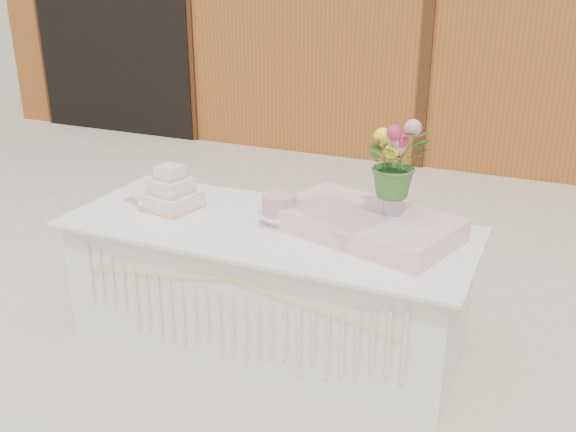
# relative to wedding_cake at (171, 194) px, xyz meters

# --- Properties ---
(ground) EXTENTS (80.00, 80.00, 0.00)m
(ground) POSITION_rel_wedding_cake_xyz_m (0.66, -0.02, -0.86)
(ground) COLOR beige
(ground) RESTS_ON ground
(barn) EXTENTS (12.60, 4.60, 3.30)m
(barn) POSITION_rel_wedding_cake_xyz_m (0.65, 5.98, 0.81)
(barn) COLOR #97581F
(barn) RESTS_ON ground
(cake_table) EXTENTS (2.40, 1.00, 0.77)m
(cake_table) POSITION_rel_wedding_cake_xyz_m (0.66, -0.02, -0.48)
(cake_table) COLOR white
(cake_table) RESTS_ON ground
(wedding_cake) EXTENTS (0.35, 0.35, 0.27)m
(wedding_cake) POSITION_rel_wedding_cake_xyz_m (0.00, 0.00, 0.00)
(wedding_cake) COLOR white
(wedding_cake) RESTS_ON cake_table
(pink_cake_stand) EXTENTS (0.25, 0.25, 0.18)m
(pink_cake_stand) POSITION_rel_wedding_cake_xyz_m (0.72, 0.03, 0.01)
(pink_cake_stand) COLOR silver
(pink_cake_stand) RESTS_ON cake_table
(satin_runner) EXTENTS (1.12, 0.84, 0.13)m
(satin_runner) POSITION_rel_wedding_cake_xyz_m (1.22, 0.10, -0.03)
(satin_runner) COLOR beige
(satin_runner) RESTS_ON cake_table
(flower_vase) EXTENTS (0.11, 0.11, 0.15)m
(flower_vase) POSITION_rel_wedding_cake_xyz_m (1.36, 0.15, 0.11)
(flower_vase) COLOR #A3A3A7
(flower_vase) RESTS_ON satin_runner
(bouquet) EXTENTS (0.47, 0.47, 0.39)m
(bouquet) POSITION_rel_wedding_cake_xyz_m (1.36, 0.15, 0.38)
(bouquet) COLOR #366F2C
(bouquet) RESTS_ON flower_vase
(loose_flowers) EXTENTS (0.16, 0.34, 0.02)m
(loose_flowers) POSITION_rel_wedding_cake_xyz_m (-0.29, 0.10, -0.08)
(loose_flowers) COLOR #CE7E93
(loose_flowers) RESTS_ON cake_table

